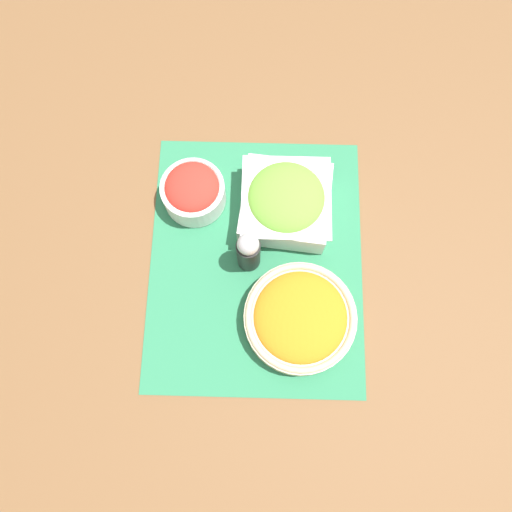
{
  "coord_description": "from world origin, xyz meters",
  "views": [
    {
      "loc": [
        0.26,
        0.01,
        0.9
      ],
      "look_at": [
        0.0,
        0.0,
        0.03
      ],
      "focal_mm": 35.0,
      "sensor_mm": 36.0,
      "label": 1
    }
  ],
  "objects_px": {
    "lettuce_bowl": "(286,201)",
    "tomato_bowl": "(193,191)",
    "pepper_shaker": "(248,253)",
    "carrot_bowl": "(300,318)"
  },
  "relations": [
    {
      "from": "lettuce_bowl",
      "to": "pepper_shaker",
      "type": "height_order",
      "value": "pepper_shaker"
    },
    {
      "from": "lettuce_bowl",
      "to": "tomato_bowl",
      "type": "relative_size",
      "value": 1.47
    },
    {
      "from": "lettuce_bowl",
      "to": "pepper_shaker",
      "type": "relative_size",
      "value": 1.49
    },
    {
      "from": "lettuce_bowl",
      "to": "tomato_bowl",
      "type": "bearing_deg",
      "value": -96.16
    },
    {
      "from": "lettuce_bowl",
      "to": "carrot_bowl",
      "type": "distance_m",
      "value": 0.22
    },
    {
      "from": "carrot_bowl",
      "to": "pepper_shaker",
      "type": "xyz_separation_m",
      "value": [
        -0.11,
        -0.09,
        0.03
      ]
    },
    {
      "from": "tomato_bowl",
      "to": "carrot_bowl",
      "type": "relative_size",
      "value": 0.6
    },
    {
      "from": "tomato_bowl",
      "to": "lettuce_bowl",
      "type": "bearing_deg",
      "value": 83.84
    },
    {
      "from": "carrot_bowl",
      "to": "pepper_shaker",
      "type": "height_order",
      "value": "pepper_shaker"
    },
    {
      "from": "carrot_bowl",
      "to": "pepper_shaker",
      "type": "relative_size",
      "value": 1.68
    }
  ]
}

